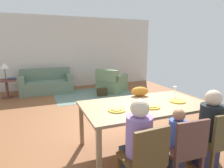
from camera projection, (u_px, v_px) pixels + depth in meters
name	position (u px, v px, depth m)	size (l,w,h in m)	color
ground_plane	(101.00, 114.00, 4.73)	(6.63, 6.55, 0.02)	brown
back_wall	(74.00, 52.00, 7.47)	(6.63, 0.10, 2.70)	beige
dining_table	(145.00, 107.00, 3.02)	(1.98, 1.09, 0.76)	#9E7B54
plate_near_man	(117.00, 110.00, 2.70)	(0.25, 0.25, 0.02)	#DECA44
pizza_near_man	(117.00, 109.00, 2.70)	(0.17, 0.17, 0.01)	gold
plate_near_child	(152.00, 107.00, 2.84)	(0.25, 0.25, 0.02)	yellow
pizza_near_child	(152.00, 106.00, 2.84)	(0.17, 0.17, 0.01)	gold
plate_near_woman	(177.00, 101.00, 3.11)	(0.25, 0.25, 0.02)	yellow
wine_glass	(175.00, 89.00, 3.40)	(0.07, 0.07, 0.19)	silver
fork	(130.00, 107.00, 2.86)	(0.02, 0.15, 0.01)	silver
knife	(151.00, 101.00, 3.16)	(0.01, 0.17, 0.01)	silver
dining_chair_man	(145.00, 157.00, 2.05)	(0.44, 0.44, 0.87)	#533718
person_man	(137.00, 148.00, 2.20)	(0.30, 0.41, 1.11)	#31424F
dining_chair_child	(185.00, 148.00, 2.24)	(0.45, 0.45, 0.87)	#552F24
person_child	(175.00, 145.00, 2.41)	(0.22, 0.29, 0.92)	#2D3650
dining_chair_woman	(218.00, 139.00, 2.44)	(0.44, 0.44, 0.87)	#4F3B1D
person_woman	(208.00, 132.00, 2.59)	(0.30, 0.41, 1.11)	#302D4E
cat	(140.00, 91.00, 3.45)	(0.32, 0.16, 0.17)	orange
area_rug	(94.00, 94.00, 6.50)	(2.60, 1.80, 0.01)	slate
couch	(47.00, 84.00, 6.68)	(1.72, 0.86, 0.82)	slate
armchair	(111.00, 83.00, 6.83)	(1.19, 1.19, 0.82)	#68835C
side_table	(7.00, 86.00, 6.00)	(0.56, 0.56, 0.58)	brown
table_lamp	(4.00, 66.00, 5.87)	(0.26, 0.26, 0.54)	#48422C
book_lower	(12.00, 79.00, 6.06)	(0.22, 0.16, 0.03)	#9F3833
book_upper	(12.00, 78.00, 6.03)	(0.22, 0.16, 0.03)	#254F83
handbag	(102.00, 92.00, 6.26)	(0.32, 0.16, 0.26)	#2E2613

